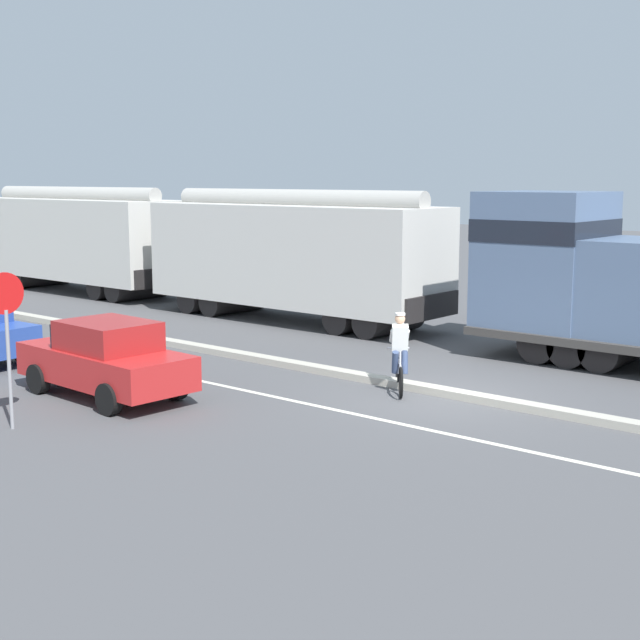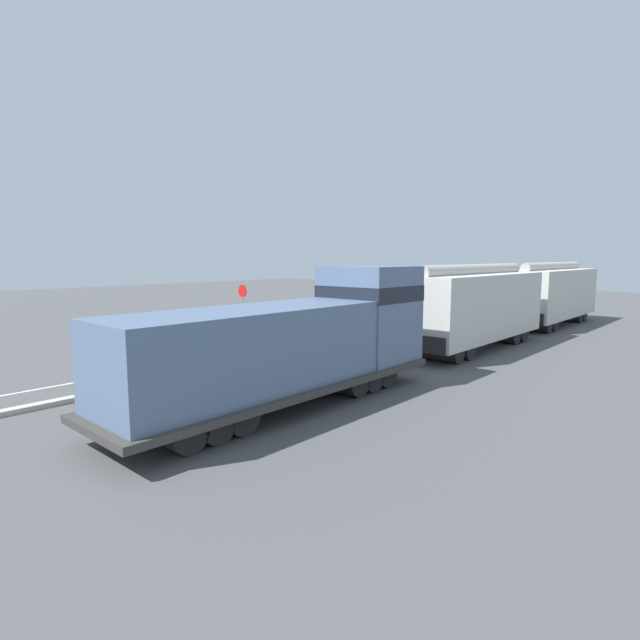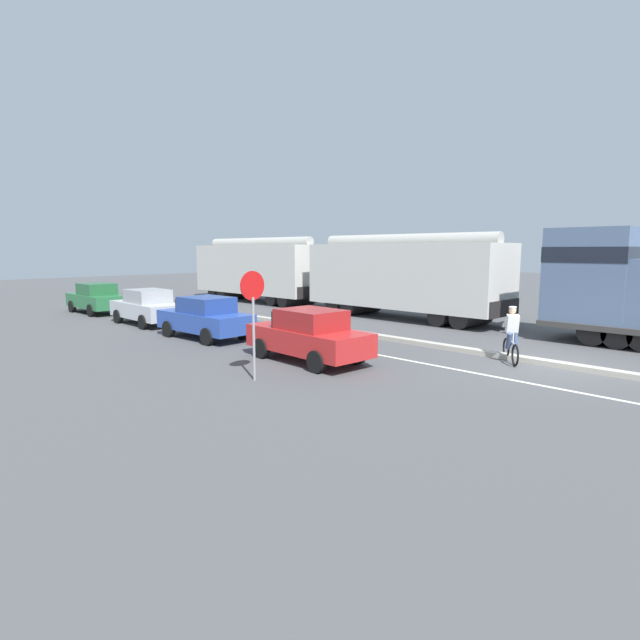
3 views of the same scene
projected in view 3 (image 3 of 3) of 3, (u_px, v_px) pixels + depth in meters
The scene contains 11 objects.
ground_plane at pixel (546, 365), 14.88m from camera, with size 120.00×120.00×0.00m, color #4C4C4F.
median_curb at pixel (386, 338), 19.08m from camera, with size 0.36×36.00×0.16m, color #B2AD9E.
lane_stripe at pixel (343, 348), 17.41m from camera, with size 0.14×36.00×0.01m, color silver.
hopper_car_lead at pixel (403, 277), 24.64m from camera, with size 2.90×10.60×4.18m.
hopper_car_middle at pixel (258, 270), 32.78m from camera, with size 2.90×10.60×4.18m.
parked_car_red at pixel (308, 335), 15.29m from camera, with size 1.97×4.27×1.62m.
parked_car_blue at pixel (205, 318), 19.27m from camera, with size 1.99×4.28×1.62m.
parked_car_silver at pixel (147, 307), 22.87m from camera, with size 1.85×4.21×1.62m.
parked_car_green at pixel (96, 298), 26.95m from camera, with size 1.88×4.22×1.62m.
cyclist at pixel (511, 336), 15.15m from camera, with size 1.37×1.12×1.71m.
stop_sign at pixel (253, 304), 12.87m from camera, with size 0.76×0.08×2.88m.
Camera 3 is at (-15.05, -5.54, 3.42)m, focal length 28.00 mm.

